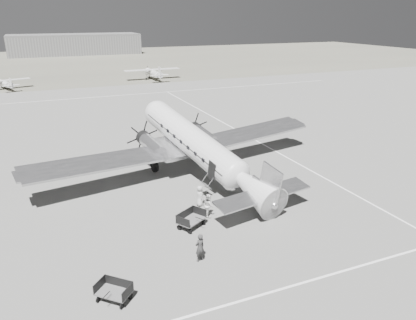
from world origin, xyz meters
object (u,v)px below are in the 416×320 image
Objects in this scene: hangar_main at (75,44)px; baggage_cart_near at (191,220)px; ground_crew at (200,248)px; passenger at (200,196)px; dc3_airliner at (198,148)px; light_plane_right at (153,74)px; light_plane_left at (5,84)px; baggage_cart_far at (114,292)px; ramp_agent at (209,205)px.

baggage_cart_near is at bearing -92.76° from hangar_main.
passenger is at bearing -128.13° from ground_crew.
hangar_main is at bearing -109.31° from ground_crew.
dc3_airliner reaches higher than light_plane_right.
light_plane_left is 5.64× the size of ground_crew.
hangar_main reaches higher than baggage_cart_far.
baggage_cart_near is at bearing -96.72° from light_plane_left.
hangar_main is at bearing 56.27° from baggage_cart_near.
hangar_main is 118.89m from dc3_airliner.
dc3_airliner is 54.88m from light_plane_left.
baggage_cart_near is at bearing -125.74° from dc3_airliner.
baggage_cart_far is at bearing 144.48° from ramp_agent.
light_plane_right is (8.60, -65.43, -2.08)m from hangar_main.
light_plane_left reaches higher than ground_crew.
light_plane_left is 61.31m from baggage_cart_near.
light_plane_right is at bearing 2.83° from ramp_agent.
hangar_main reaches higher than dc3_airliner.
light_plane_right is at bearing -119.78° from ground_crew.
baggage_cart_far is 5.20m from ground_crew.
baggage_cart_near is (-6.09, -126.48, -2.77)m from hangar_main.
hangar_main is at bearing 54.95° from light_plane_left.
light_plane_right is at bearing -16.65° from light_plane_left.
dc3_airliner is 14.49× the size of baggage_cart_near.
dc3_airliner is 17.92× the size of passenger.
light_plane_left is (-19.14, -66.57, -2.34)m from hangar_main.
light_plane_right reaches higher than ground_crew.
baggage_cart_near is 1.11× the size of baggage_cart_far.
ramp_agent is (2.51, 4.64, -0.02)m from ground_crew.
passenger is at bearing -92.05° from hangar_main.
dc3_airliner is 5.59m from passenger.
dc3_airliner is 2.31× the size of light_plane_right.
ground_crew reaches higher than baggage_cart_near.
light_plane_right is 62.80m from baggage_cart_near.
passenger is at bearing 89.86° from baggage_cart_far.
baggage_cart_far is 9.67m from ramp_agent.
light_plane_left reaches higher than passenger.
light_plane_right is 59.81m from passenger.
dc3_airliner is (-2.56, -118.86, -0.72)m from hangar_main.
ground_crew reaches higher than baggage_cart_far.
ramp_agent reaches higher than baggage_cart_far.
light_plane_left is 5.50× the size of baggage_cart_far.
ground_crew is at bearing -122.28° from dc3_airliner.
baggage_cart_far is at bearing 0.49° from ground_crew.
light_plane_left is at bearing 96.71° from dc3_airliner.
hangar_main reaches higher than ramp_agent.
hangar_main is 66.02m from light_plane_right.
baggage_cart_near is 1.24× the size of passenger.
light_plane_left is at bearing -179.10° from light_plane_right.
light_plane_left is 64.71m from ground_crew.
ramp_agent is (14.67, -58.91, -0.16)m from light_plane_left.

